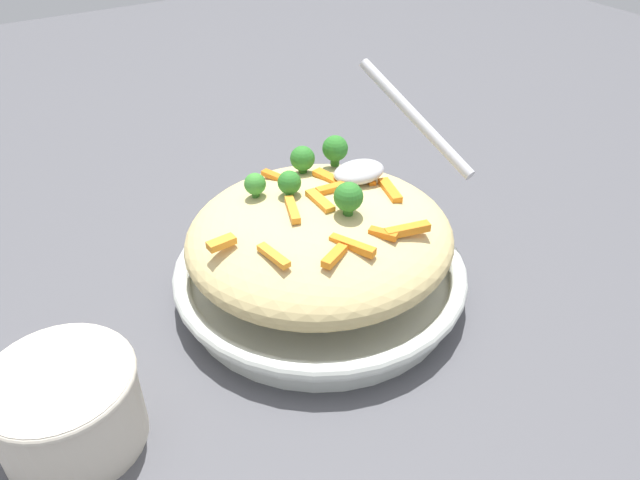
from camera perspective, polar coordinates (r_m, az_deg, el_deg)
ground_plane at (r=0.65m, az=0.00°, el=-4.74°), size 2.40×2.40×0.00m
serving_bowl at (r=0.64m, az=0.00°, el=-3.27°), size 0.30×0.30×0.04m
pasta_mound at (r=0.61m, az=0.00°, el=0.37°), size 0.27×0.26×0.08m
carrot_piece_0 at (r=0.62m, az=6.53°, el=4.62°), size 0.02×0.04×0.01m
carrot_piece_1 at (r=0.59m, az=-0.49°, el=3.77°), size 0.01×0.04×0.01m
carrot_piece_2 at (r=0.60m, az=1.07°, el=4.76°), size 0.03×0.01×0.01m
carrot_piece_3 at (r=0.53m, az=-4.34°, el=-1.46°), size 0.01×0.04×0.01m
carrot_piece_4 at (r=0.64m, az=4.28°, el=5.81°), size 0.01×0.03×0.01m
carrot_piece_5 at (r=0.55m, az=5.90°, el=0.59°), size 0.02×0.03×0.01m
carrot_piece_6 at (r=0.64m, az=-4.06°, el=5.87°), size 0.02×0.04×0.01m
carrot_piece_7 at (r=0.57m, az=-2.52°, el=2.80°), size 0.02×0.04×0.01m
carrot_piece_8 at (r=0.56m, az=8.15°, el=0.95°), size 0.04×0.02×0.01m
carrot_piece_9 at (r=0.63m, az=0.92°, el=5.78°), size 0.02×0.04×0.01m
carrot_piece_10 at (r=0.54m, az=3.03°, el=-0.52°), size 0.03×0.04×0.01m
carrot_piece_11 at (r=0.52m, az=1.34°, el=-1.52°), size 0.03×0.02×0.01m
carrot_piece_12 at (r=0.55m, az=-9.16°, el=-0.26°), size 0.03×0.01×0.01m
broccoli_floret_0 at (r=0.64m, az=-1.64°, el=7.57°), size 0.03×0.03×0.03m
broccoli_floret_1 at (r=0.60m, az=-6.07°, el=5.18°), size 0.02×0.02×0.03m
broccoli_floret_2 at (r=0.59m, az=-2.87°, el=5.35°), size 0.02×0.02×0.03m
broccoli_floret_3 at (r=0.66m, az=1.42°, el=8.48°), size 0.03×0.03×0.03m
broccoli_floret_4 at (r=0.56m, az=2.67°, el=4.00°), size 0.03×0.03×0.03m
serving_spoon at (r=0.64m, az=5.70°, el=8.32°), size 0.13×0.16×0.09m
companion_bowl at (r=0.53m, az=-22.53°, el=-14.00°), size 0.12×0.12×0.07m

